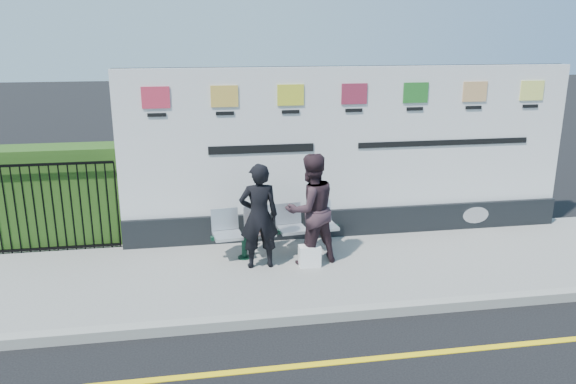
{
  "coord_description": "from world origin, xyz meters",
  "views": [
    {
      "loc": [
        -2.22,
        -5.52,
        3.7
      ],
      "look_at": [
        -0.8,
        2.87,
        1.25
      ],
      "focal_mm": 35.0,
      "sensor_mm": 36.0,
      "label": 1
    }
  ],
  "objects_px": {
    "billboard": "(351,164)",
    "woman_left": "(259,216)",
    "bench": "(276,242)",
    "woman_right": "(311,209)"
  },
  "relations": [
    {
      "from": "billboard",
      "to": "bench",
      "type": "distance_m",
      "value": 1.97
    },
    {
      "from": "bench",
      "to": "woman_left",
      "type": "height_order",
      "value": "woman_left"
    },
    {
      "from": "woman_left",
      "to": "bench",
      "type": "bearing_deg",
      "value": -128.41
    },
    {
      "from": "billboard",
      "to": "bench",
      "type": "relative_size",
      "value": 3.88
    },
    {
      "from": "billboard",
      "to": "woman_left",
      "type": "xyz_separation_m",
      "value": [
        -1.79,
        -1.22,
        -0.47
      ]
    },
    {
      "from": "woman_left",
      "to": "billboard",
      "type": "bearing_deg",
      "value": -146.9
    },
    {
      "from": "billboard",
      "to": "bench",
      "type": "bearing_deg",
      "value": -151.87
    },
    {
      "from": "billboard",
      "to": "bench",
      "type": "height_order",
      "value": "billboard"
    },
    {
      "from": "billboard",
      "to": "woman_left",
      "type": "distance_m",
      "value": 2.22
    },
    {
      "from": "billboard",
      "to": "woman_right",
      "type": "height_order",
      "value": "billboard"
    }
  ]
}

